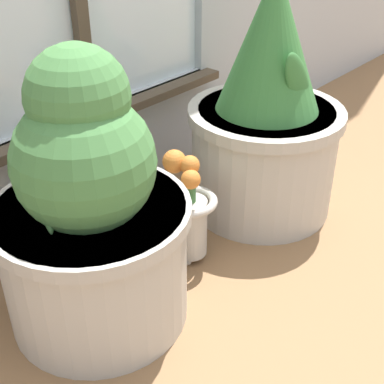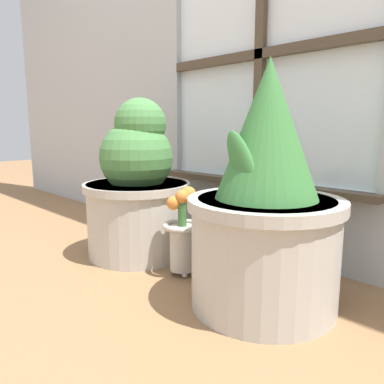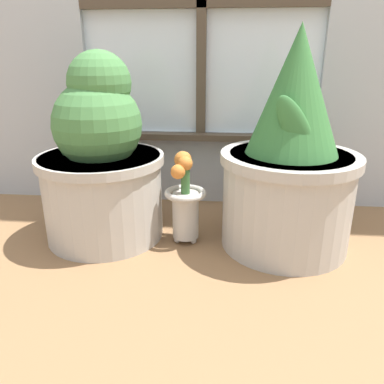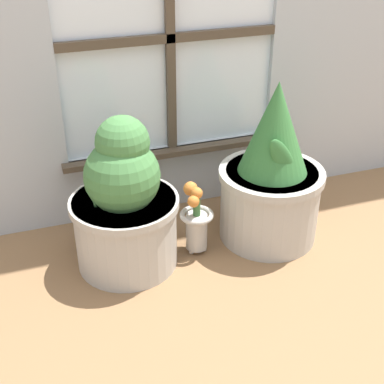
{
  "view_description": "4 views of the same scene",
  "coord_description": "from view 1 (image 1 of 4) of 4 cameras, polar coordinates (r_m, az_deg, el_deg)",
  "views": [
    {
      "loc": [
        -0.83,
        -0.59,
        0.86
      ],
      "look_at": [
        -0.04,
        0.1,
        0.21
      ],
      "focal_mm": 50.0,
      "sensor_mm": 36.0,
      "label": 1
    },
    {
      "loc": [
        0.86,
        -0.69,
        0.49
      ],
      "look_at": [
        -0.02,
        0.17,
        0.28
      ],
      "focal_mm": 35.0,
      "sensor_mm": 36.0,
      "label": 2
    },
    {
      "loc": [
        0.1,
        -0.98,
        0.58
      ],
      "look_at": [
        -0.0,
        0.14,
        0.17
      ],
      "focal_mm": 35.0,
      "sensor_mm": 36.0,
      "label": 3
    },
    {
      "loc": [
        -0.61,
        -1.52,
        1.29
      ],
      "look_at": [
        -0.03,
        0.14,
        0.27
      ],
      "focal_mm": 50.0,
      "sensor_mm": 36.0,
      "label": 4
    }
  ],
  "objects": [
    {
      "name": "potted_plant_left",
      "position": [
        1.09,
        -10.76,
        -2.7
      ],
      "size": [
        0.41,
        0.41,
        0.6
      ],
      "color": "#B7B2A8",
      "rests_on": "ground_plane"
    },
    {
      "name": "flower_vase",
      "position": [
        1.29,
        -0.36,
        -1.93
      ],
      "size": [
        0.13,
        0.13,
        0.3
      ],
      "color": "#BCB7AD",
      "rests_on": "ground_plane"
    },
    {
      "name": "ground_plane",
      "position": [
        1.33,
        4.49,
        -8.71
      ],
      "size": [
        10.0,
        10.0,
        0.0
      ],
      "primitive_type": "plane",
      "color": "olive"
    },
    {
      "name": "potted_plant_right",
      "position": [
        1.46,
        7.88,
        7.73
      ],
      "size": [
        0.42,
        0.42,
        0.67
      ],
      "color": "#B7B2A8",
      "rests_on": "ground_plane"
    }
  ]
}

